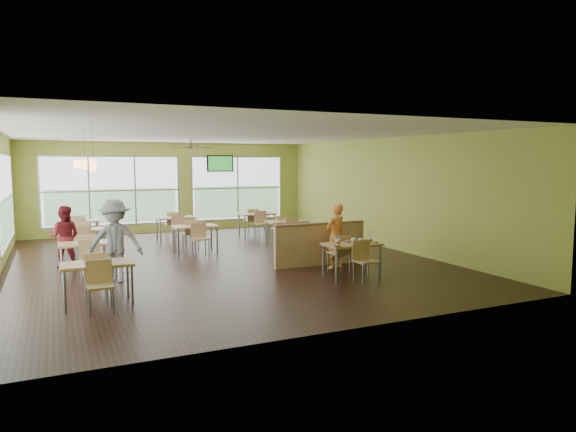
# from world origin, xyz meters

# --- Properties ---
(room) EXTENTS (12.00, 12.04, 3.20)m
(room) POSITION_xyz_m (0.00, 0.00, 1.60)
(room) COLOR black
(room) RESTS_ON ground
(window_bays) EXTENTS (9.24, 10.24, 2.38)m
(window_bays) POSITION_xyz_m (-2.65, 3.08, 1.48)
(window_bays) COLOR white
(window_bays) RESTS_ON room
(main_table) EXTENTS (1.22, 1.52, 0.87)m
(main_table) POSITION_xyz_m (2.00, -3.00, 0.63)
(main_table) COLOR tan
(main_table) RESTS_ON floor
(half_wall_divider) EXTENTS (2.40, 0.14, 1.04)m
(half_wall_divider) POSITION_xyz_m (2.00, -1.55, 0.52)
(half_wall_divider) COLOR tan
(half_wall_divider) RESTS_ON floor
(dining_tables) EXTENTS (6.92, 8.72, 0.87)m
(dining_tables) POSITION_xyz_m (-1.05, 1.71, 0.63)
(dining_tables) COLOR tan
(dining_tables) RESTS_ON floor
(pendant_lights) EXTENTS (0.11, 7.31, 0.86)m
(pendant_lights) POSITION_xyz_m (-3.20, 0.68, 2.45)
(pendant_lights) COLOR #2D2119
(pendant_lights) RESTS_ON ceiling
(ceiling_fan) EXTENTS (1.25, 1.25, 0.29)m
(ceiling_fan) POSITION_xyz_m (-0.00, 3.00, 2.95)
(ceiling_fan) COLOR #2D2119
(ceiling_fan) RESTS_ON ceiling
(tv_backwall) EXTENTS (1.00, 0.07, 0.60)m
(tv_backwall) POSITION_xyz_m (1.80, 5.90, 2.45)
(tv_backwall) COLOR black
(tv_backwall) RESTS_ON wall_back
(man_plaid) EXTENTS (0.64, 0.51, 1.54)m
(man_plaid) POSITION_xyz_m (2.17, -2.01, 0.77)
(man_plaid) COLOR #FF4E1C
(man_plaid) RESTS_ON floor
(patron_maroon) EXTENTS (0.85, 0.75, 1.48)m
(patron_maroon) POSITION_xyz_m (-3.65, 0.72, 0.74)
(patron_maroon) COLOR maroon
(patron_maroon) RESTS_ON floor
(patron_grey) EXTENTS (1.24, 0.89, 1.73)m
(patron_grey) POSITION_xyz_m (-2.72, -1.29, 0.87)
(patron_grey) COLOR slate
(patron_grey) RESTS_ON floor
(cup_blue) EXTENTS (0.10, 0.10, 0.37)m
(cup_blue) POSITION_xyz_m (1.56, -3.16, 0.82)
(cup_blue) COLOR white
(cup_blue) RESTS_ON main_table
(cup_yellow) EXTENTS (0.10, 0.10, 0.36)m
(cup_yellow) POSITION_xyz_m (1.96, -3.12, 0.82)
(cup_yellow) COLOR white
(cup_yellow) RESTS_ON main_table
(cup_red_near) EXTENTS (0.10, 0.10, 0.35)m
(cup_red_near) POSITION_xyz_m (2.08, -3.22, 0.82)
(cup_red_near) COLOR white
(cup_red_near) RESTS_ON main_table
(cup_red_far) EXTENTS (0.08, 0.08, 0.30)m
(cup_red_far) POSITION_xyz_m (2.39, -3.12, 0.81)
(cup_red_far) COLOR white
(cup_red_far) RESTS_ON main_table
(food_basket) EXTENTS (0.22, 0.22, 0.05)m
(food_basket) POSITION_xyz_m (2.41, -2.99, 0.78)
(food_basket) COLOR black
(food_basket) RESTS_ON main_table
(ketchup_cup) EXTENTS (0.06, 0.06, 0.02)m
(ketchup_cup) POSITION_xyz_m (2.51, -3.19, 0.76)
(ketchup_cup) COLOR red
(ketchup_cup) RESTS_ON main_table
(wrapper_left) EXTENTS (0.18, 0.16, 0.04)m
(wrapper_left) POSITION_xyz_m (1.48, -3.26, 0.77)
(wrapper_left) COLOR olive
(wrapper_left) RESTS_ON main_table
(wrapper_mid) EXTENTS (0.20, 0.18, 0.05)m
(wrapper_mid) POSITION_xyz_m (2.03, -2.83, 0.77)
(wrapper_mid) COLOR olive
(wrapper_mid) RESTS_ON main_table
(wrapper_right) EXTENTS (0.14, 0.13, 0.03)m
(wrapper_right) POSITION_xyz_m (2.27, -3.23, 0.77)
(wrapper_right) COLOR olive
(wrapper_right) RESTS_ON main_table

